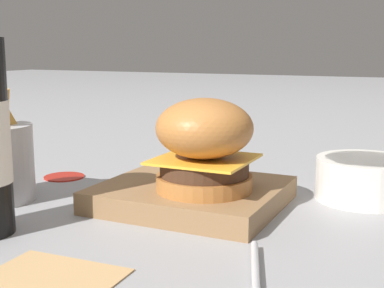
% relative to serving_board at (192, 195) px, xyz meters
% --- Properties ---
extents(ground_plane, '(6.00, 6.00, 0.00)m').
position_rel_serving_board_xyz_m(ground_plane, '(-0.01, -0.07, -0.01)').
color(ground_plane, gray).
extents(serving_board, '(0.21, 0.19, 0.03)m').
position_rel_serving_board_xyz_m(serving_board, '(0.00, 0.00, 0.00)').
color(serving_board, olive).
rests_on(serving_board, ground_plane).
extents(burger, '(0.11, 0.11, 0.11)m').
position_rel_serving_board_xyz_m(burger, '(-0.02, 0.02, 0.07)').
color(burger, '#AD6B33').
rests_on(burger, serving_board).
extents(side_bowl, '(0.12, 0.12, 0.05)m').
position_rel_serving_board_xyz_m(side_bowl, '(-0.19, -0.12, 0.02)').
color(side_bowl, silver).
rests_on(side_bowl, ground_plane).
extents(ketchup_puddle, '(0.06, 0.06, 0.00)m').
position_rel_serving_board_xyz_m(ketchup_puddle, '(0.23, -0.05, -0.01)').
color(ketchup_puddle, '#B21E14').
rests_on(ketchup_puddle, ground_plane).
extents(parchment_square, '(0.12, 0.12, 0.00)m').
position_rel_serving_board_xyz_m(parchment_square, '(0.02, 0.26, -0.01)').
color(parchment_square, tan).
rests_on(parchment_square, ground_plane).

